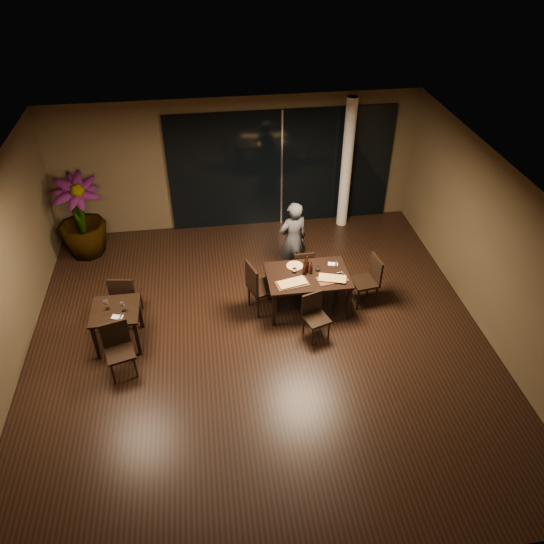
{
  "coord_description": "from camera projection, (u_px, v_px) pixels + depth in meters",
  "views": [
    {
      "loc": [
        -0.73,
        -6.74,
        6.56
      ],
      "look_at": [
        0.31,
        0.57,
        1.05
      ],
      "focal_mm": 35.0,
      "sensor_mm": 36.0,
      "label": 1
    }
  ],
  "objects": [
    {
      "name": "ground",
      "position": [
        259.0,
        340.0,
        9.35
      ],
      "size": [
        8.0,
        8.0,
        0.0
      ],
      "primitive_type": "plane",
      "color": "black",
      "rests_on": "ground"
    },
    {
      "name": "wall_back",
      "position": [
        236.0,
        164.0,
        11.67
      ],
      "size": [
        8.0,
        0.1,
        3.0
      ],
      "primitive_type": "cube",
      "color": "#4A3E27",
      "rests_on": "ground"
    },
    {
      "name": "wall_front",
      "position": [
        307.0,
        514.0,
        5.24
      ],
      "size": [
        8.0,
        0.1,
        3.0
      ],
      "primitive_type": "cube",
      "color": "#4A3E27",
      "rests_on": "ground"
    },
    {
      "name": "wall_right",
      "position": [
        497.0,
        252.0,
        8.91
      ],
      "size": [
        0.1,
        8.0,
        3.0
      ],
      "primitive_type": "cube",
      "color": "#4A3E27",
      "rests_on": "ground"
    },
    {
      "name": "ceiling",
      "position": [
        256.0,
        187.0,
        7.55
      ],
      "size": [
        8.0,
        8.0,
        0.04
      ],
      "primitive_type": "cube",
      "color": "silver",
      "rests_on": "wall_back"
    },
    {
      "name": "window_panel",
      "position": [
        281.0,
        169.0,
        11.8
      ],
      "size": [
        5.0,
        0.06,
        2.7
      ],
      "primitive_type": "cube",
      "color": "black",
      "rests_on": "ground"
    },
    {
      "name": "column",
      "position": [
        347.0,
        165.0,
        11.62
      ],
      "size": [
        0.24,
        0.24,
        3.0
      ],
      "primitive_type": "cylinder",
      "color": "white",
      "rests_on": "ground"
    },
    {
      "name": "main_table",
      "position": [
        308.0,
        278.0,
        9.7
      ],
      "size": [
        1.5,
        1.0,
        0.75
      ],
      "color": "black",
      "rests_on": "ground"
    },
    {
      "name": "side_table",
      "position": [
        116.0,
        315.0,
        8.95
      ],
      "size": [
        0.8,
        0.8,
        0.75
      ],
      "color": "black",
      "rests_on": "ground"
    },
    {
      "name": "chair_main_far",
      "position": [
        303.0,
        266.0,
        10.34
      ],
      "size": [
        0.39,
        0.39,
        0.84
      ],
      "rotation": [
        0.0,
        0.0,
        3.15
      ],
      "color": "black",
      "rests_on": "ground"
    },
    {
      "name": "chair_main_near",
      "position": [
        315.0,
        313.0,
        9.21
      ],
      "size": [
        0.5,
        0.5,
        0.86
      ],
      "rotation": [
        0.0,
        0.0,
        0.32
      ],
      "color": "black",
      "rests_on": "ground"
    },
    {
      "name": "chair_main_left",
      "position": [
        258.0,
        285.0,
        9.66
      ],
      "size": [
        0.62,
        0.62,
        1.06
      ],
      "rotation": [
        0.0,
        0.0,
        1.88
      ],
      "color": "black",
      "rests_on": "ground"
    },
    {
      "name": "chair_main_right",
      "position": [
        369.0,
        278.0,
        9.92
      ],
      "size": [
        0.51,
        0.51,
        0.98
      ],
      "rotation": [
        0.0,
        0.0,
        -1.43
      ],
      "color": "black",
      "rests_on": "ground"
    },
    {
      "name": "chair_side_far",
      "position": [
        125.0,
        295.0,
        9.5
      ],
      "size": [
        0.52,
        0.52,
        0.99
      ],
      "rotation": [
        0.0,
        0.0,
        3.0
      ],
      "color": "black",
      "rests_on": "ground"
    },
    {
      "name": "chair_side_near",
      "position": [
        118.0,
        346.0,
        8.49
      ],
      "size": [
        0.54,
        0.54,
        0.95
      ],
      "rotation": [
        0.0,
        0.0,
        0.27
      ],
      "color": "black",
      "rests_on": "ground"
    },
    {
      "name": "diner",
      "position": [
        293.0,
        240.0,
        10.45
      ],
      "size": [
        0.64,
        0.51,
        1.65
      ],
      "primitive_type": "imported",
      "rotation": [
        0.0,
        0.0,
        3.42
      ],
      "color": "#2B2D30",
      "rests_on": "ground"
    },
    {
      "name": "potted_plant",
      "position": [
        80.0,
        217.0,
        11.01
      ],
      "size": [
        1.21,
        1.21,
        1.78
      ],
      "primitive_type": "imported",
      "rotation": [
        0.0,
        0.0,
        0.29
      ],
      "color": "#1B4B19",
      "rests_on": "ground"
    },
    {
      "name": "pizza_board_left",
      "position": [
        292.0,
        284.0,
        9.43
      ],
      "size": [
        0.62,
        0.39,
        0.01
      ],
      "primitive_type": "cube",
      "rotation": [
        0.0,
        0.0,
        0.19
      ],
      "color": "#4E3419",
      "rests_on": "main_table"
    },
    {
      "name": "pizza_board_right",
      "position": [
        332.0,
        279.0,
        9.53
      ],
      "size": [
        0.58,
        0.36,
        0.01
      ],
      "primitive_type": "cube",
      "rotation": [
        0.0,
        0.0,
        0.16
      ],
      "color": "#482817",
      "rests_on": "main_table"
    },
    {
      "name": "oblong_pizza_left",
      "position": [
        292.0,
        283.0,
        9.42
      ],
      "size": [
        0.53,
        0.33,
        0.02
      ],
      "primitive_type": null,
      "rotation": [
        0.0,
        0.0,
        0.23
      ],
      "color": "maroon",
      "rests_on": "pizza_board_left"
    },
    {
      "name": "oblong_pizza_right",
      "position": [
        332.0,
        278.0,
        9.52
      ],
      "size": [
        0.51,
        0.35,
        0.02
      ],
      "primitive_type": null,
      "rotation": [
        0.0,
        0.0,
        -0.3
      ],
      "color": "maroon",
      "rests_on": "pizza_board_right"
    },
    {
      "name": "round_pizza",
      "position": [
        295.0,
        266.0,
        9.86
      ],
      "size": [
        0.3,
        0.3,
        0.01
      ],
      "primitive_type": "cylinder",
      "color": "#B22113",
      "rests_on": "main_table"
    },
    {
      "name": "bottle_a",
      "position": [
        305.0,
        267.0,
        9.57
      ],
      "size": [
        0.07,
        0.07,
        0.33
      ],
      "primitive_type": null,
      "color": "black",
      "rests_on": "main_table"
    },
    {
      "name": "bottle_b",
      "position": [
        311.0,
        268.0,
        9.61
      ],
      "size": [
        0.06,
        0.06,
        0.26
      ],
      "primitive_type": null,
      "color": "black",
      "rests_on": "main_table"
    },
    {
      "name": "bottle_c",
      "position": [
        307.0,
        264.0,
        9.61
      ],
      "size": [
        0.08,
        0.08,
        0.35
      ],
      "primitive_type": null,
      "color": "black",
      "rests_on": "main_table"
    },
    {
      "name": "tumbler_left",
      "position": [
        295.0,
        270.0,
        9.68
      ],
      "size": [
        0.08,
        0.08,
        0.09
      ],
      "primitive_type": "cylinder",
      "color": "white",
      "rests_on": "main_table"
    },
    {
      "name": "tumbler_right",
      "position": [
        318.0,
        269.0,
        9.73
      ],
      "size": [
        0.08,
        0.08,
        0.09
      ],
      "primitive_type": "cylinder",
      "color": "white",
      "rests_on": "main_table"
    },
    {
      "name": "napkin_near",
      "position": [
        339.0,
        274.0,
        9.65
      ],
      "size": [
        0.2,
        0.15,
        0.01
      ],
      "primitive_type": "cube",
      "rotation": [
        0.0,
        0.0,
        0.34
      ],
      "color": "white",
      "rests_on": "main_table"
    },
    {
      "name": "napkin_far",
      "position": [
        333.0,
        264.0,
        9.9
      ],
      "size": [
        0.2,
        0.14,
        0.01
      ],
      "primitive_type": "cube",
      "rotation": [
        0.0,
        0.0,
        -0.27
      ],
      "color": "white",
      "rests_on": "main_table"
    },
    {
      "name": "wine_glass_a",
      "position": [
        107.0,
        305.0,
        8.83
      ],
      "size": [
        0.09,
        0.09,
        0.19
      ],
      "primitive_type": null,
      "color": "white",
      "rests_on": "side_table"
    },
    {
      "name": "wine_glass_b",
      "position": [
        123.0,
        306.0,
        8.78
      ],
      "size": [
        0.09,
        0.09,
        0.2
      ],
      "primitive_type": null,
      "color": "white",
      "rests_on": "side_table"
    },
    {
      "name": "side_napkin",
      "position": [
        117.0,
        317.0,
        8.71
      ],
      "size": [
        0.2,
        0.15,
        0.01
      ],
      "primitive_type": "cube",
      "rotation": [
        0.0,
        0.0,
        -0.28
      ],
      "color": "silver",
      "rests_on": "side_table"
    }
  ]
}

